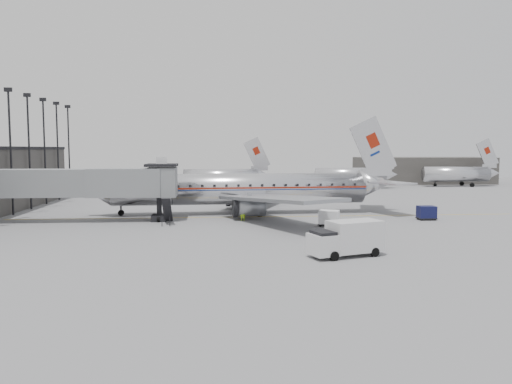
{
  "coord_description": "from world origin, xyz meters",
  "views": [
    {
      "loc": [
        -3.06,
        -52.1,
        8.04
      ],
      "look_at": [
        1.46,
        3.08,
        3.2
      ],
      "focal_mm": 35.0,
      "sensor_mm": 36.0,
      "label": 1
    }
  ],
  "objects_px": {
    "baggage_cart_navy": "(426,212)",
    "baggage_cart_white": "(329,218)",
    "service_van": "(347,238)",
    "ramp_worker": "(243,213)",
    "airliner": "(247,189)"
  },
  "relations": [
    {
      "from": "airliner",
      "to": "service_van",
      "type": "bearing_deg",
      "value": -79.65
    },
    {
      "from": "service_van",
      "to": "ramp_worker",
      "type": "xyz_separation_m",
      "value": [
        -6.71,
        19.02,
        -0.55
      ]
    },
    {
      "from": "service_van",
      "to": "airliner",
      "type": "bearing_deg",
      "value": 84.82
    },
    {
      "from": "baggage_cart_navy",
      "to": "ramp_worker",
      "type": "bearing_deg",
      "value": 178.47
    },
    {
      "from": "airliner",
      "to": "ramp_worker",
      "type": "distance_m",
      "value": 6.49
    },
    {
      "from": "service_van",
      "to": "ramp_worker",
      "type": "height_order",
      "value": "service_van"
    },
    {
      "from": "baggage_cart_white",
      "to": "ramp_worker",
      "type": "xyz_separation_m",
      "value": [
        -8.71,
        4.61,
        -0.04
      ]
    },
    {
      "from": "service_van",
      "to": "baggage_cart_white",
      "type": "height_order",
      "value": "service_van"
    },
    {
      "from": "baggage_cart_navy",
      "to": "baggage_cart_white",
      "type": "xyz_separation_m",
      "value": [
        -12.01,
        -3.61,
        0.04
      ]
    },
    {
      "from": "service_van",
      "to": "ramp_worker",
      "type": "relative_size",
      "value": 3.6
    },
    {
      "from": "airliner",
      "to": "baggage_cart_white",
      "type": "distance_m",
      "value": 13.45
    },
    {
      "from": "service_van",
      "to": "baggage_cart_navy",
      "type": "relative_size",
      "value": 2.96
    },
    {
      "from": "airliner",
      "to": "baggage_cart_navy",
      "type": "relative_size",
      "value": 19.03
    },
    {
      "from": "airliner",
      "to": "baggage_cart_white",
      "type": "relative_size",
      "value": 15.23
    },
    {
      "from": "baggage_cart_navy",
      "to": "baggage_cart_white",
      "type": "height_order",
      "value": "baggage_cart_white"
    }
  ]
}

